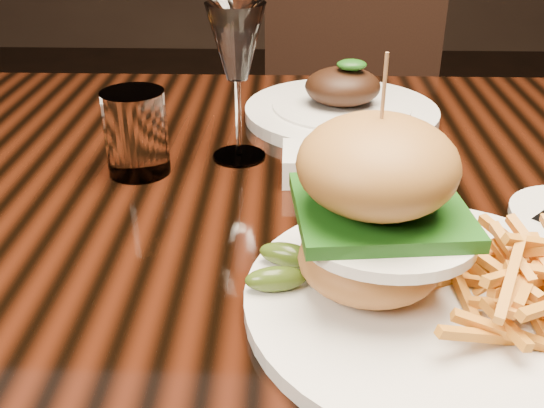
{
  "coord_description": "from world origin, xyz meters",
  "views": [
    {
      "loc": [
        -0.05,
        -0.67,
        1.09
      ],
      "look_at": [
        -0.07,
        -0.15,
        0.81
      ],
      "focal_mm": 42.0,
      "sensor_mm": 36.0,
      "label": 1
    }
  ],
  "objects_px": {
    "far_dish": "(342,107)",
    "chair_far": "(347,105)",
    "burger_plate": "(429,253)",
    "wine_glass": "(236,47)",
    "dining_table": "(330,243)"
  },
  "relations": [
    {
      "from": "far_dish",
      "to": "dining_table",
      "type": "bearing_deg",
      "value": -96.11
    },
    {
      "from": "burger_plate",
      "to": "chair_far",
      "type": "bearing_deg",
      "value": 94.71
    },
    {
      "from": "burger_plate",
      "to": "chair_far",
      "type": "distance_m",
      "value": 1.15
    },
    {
      "from": "wine_glass",
      "to": "burger_plate",
      "type": "bearing_deg",
      "value": -59.68
    },
    {
      "from": "burger_plate",
      "to": "dining_table",
      "type": "bearing_deg",
      "value": 112.22
    },
    {
      "from": "far_dish",
      "to": "chair_far",
      "type": "bearing_deg",
      "value": 84.1
    },
    {
      "from": "chair_far",
      "to": "far_dish",
      "type": "bearing_deg",
      "value": -88.2
    },
    {
      "from": "burger_plate",
      "to": "chair_far",
      "type": "xyz_separation_m",
      "value": [
        0.03,
        1.12,
        -0.27
      ]
    },
    {
      "from": "far_dish",
      "to": "wine_glass",
      "type": "bearing_deg",
      "value": -133.83
    },
    {
      "from": "dining_table",
      "to": "chair_far",
      "type": "height_order",
      "value": "chair_far"
    },
    {
      "from": "dining_table",
      "to": "far_dish",
      "type": "xyz_separation_m",
      "value": [
        0.02,
        0.23,
        0.09
      ]
    },
    {
      "from": "burger_plate",
      "to": "far_dish",
      "type": "relative_size",
      "value": 1.16
    },
    {
      "from": "far_dish",
      "to": "chair_far",
      "type": "distance_m",
      "value": 0.7
    },
    {
      "from": "wine_glass",
      "to": "far_dish",
      "type": "height_order",
      "value": "wine_glass"
    },
    {
      "from": "burger_plate",
      "to": "wine_glass",
      "type": "height_order",
      "value": "burger_plate"
    }
  ]
}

